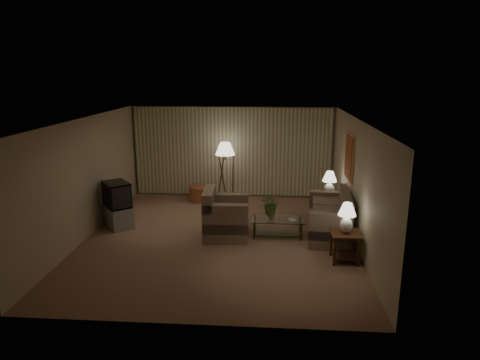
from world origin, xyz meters
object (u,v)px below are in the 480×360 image
at_px(vase, 271,216).
at_px(sofa, 329,219).
at_px(crt_tv, 117,194).
at_px(side_table_near, 345,241).
at_px(armchair, 226,218).
at_px(table_lamp_far, 330,181).
at_px(tv_cabinet, 118,216).
at_px(ottoman, 200,193).
at_px(side_table_far, 328,203).
at_px(table_lamp_near, 347,215).
at_px(coffee_table, 278,224).
at_px(floor_lamp, 225,171).

bearing_deg(vase, sofa, 4.33).
bearing_deg(crt_tv, sofa, 48.06).
xyz_separation_m(side_table_near, vase, (-1.47, 1.25, 0.07)).
relative_size(armchair, table_lamp_far, 1.76).
bearing_deg(sofa, tv_cabinet, -87.75).
bearing_deg(vase, ottoman, 128.25).
height_order(crt_tv, ottoman, crt_tv).
xyz_separation_m(side_table_far, tv_cabinet, (-5.20, -0.99, -0.16)).
distance_m(armchair, vase, 1.03).
bearing_deg(table_lamp_far, table_lamp_near, -90.00).
height_order(armchair, crt_tv, crt_tv).
bearing_deg(sofa, side_table_far, 178.41).
bearing_deg(armchair, ottoman, 19.13).
bearing_deg(coffee_table, table_lamp_far, 45.63).
relative_size(armchair, ottoman, 1.79).
bearing_deg(coffee_table, side_table_far, 45.63).
bearing_deg(floor_lamp, tv_cabinet, -136.65).
bearing_deg(coffee_table, table_lamp_near, -43.42).
xyz_separation_m(sofa, coffee_table, (-1.17, -0.10, -0.13)).
relative_size(sofa, floor_lamp, 1.15).
bearing_deg(table_lamp_far, crt_tv, -169.27).
bearing_deg(floor_lamp, table_lamp_near, -54.18).
height_order(armchair, table_lamp_far, table_lamp_far).
bearing_deg(floor_lamp, coffee_table, -60.64).
bearing_deg(ottoman, armchair, -68.78).
bearing_deg(sofa, table_lamp_near, 11.59).
bearing_deg(coffee_table, side_table_near, -43.42).
distance_m(tv_cabinet, floor_lamp, 3.36).
distance_m(sofa, vase, 1.33).
bearing_deg(floor_lamp, side_table_near, -54.18).
height_order(sofa, side_table_near, sofa).
xyz_separation_m(table_lamp_near, floor_lamp, (-2.80, 3.88, -0.06)).
xyz_separation_m(table_lamp_far, tv_cabinet, (-5.20, -0.99, -0.73)).
height_order(coffee_table, vase, vase).
bearing_deg(coffee_table, armchair, -174.71).
xyz_separation_m(ottoman, vase, (2.10, -2.66, 0.28)).
height_order(side_table_far, crt_tv, crt_tv).
relative_size(tv_cabinet, crt_tv, 1.10).
xyz_separation_m(side_table_far, table_lamp_far, (0.00, 0.00, 0.57)).
height_order(table_lamp_far, ottoman, table_lamp_far).
distance_m(tv_cabinet, ottoman, 2.82).
distance_m(table_lamp_near, coffee_table, 1.94).
xyz_separation_m(sofa, table_lamp_far, (0.15, 1.25, 0.57)).
relative_size(side_table_near, ottoman, 0.96).
distance_m(tv_cabinet, vase, 3.75).
bearing_deg(vase, table_lamp_near, -40.36).
bearing_deg(floor_lamp, side_table_far, -24.56).
bearing_deg(side_table_near, floor_lamp, 125.82).
bearing_deg(crt_tv, armchair, 41.15).
bearing_deg(tv_cabinet, coffee_table, 45.69).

